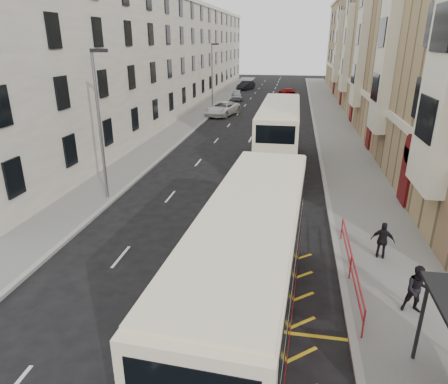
% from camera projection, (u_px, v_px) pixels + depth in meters
% --- Properties ---
extents(ground, '(200.00, 200.00, 0.00)m').
position_uv_depth(ground, '(134.00, 378.00, 10.80)').
color(ground, black).
rests_on(ground, ground).
extents(pavement_right, '(4.00, 120.00, 0.15)m').
position_uv_depth(pavement_right, '(338.00, 137.00, 37.07)').
color(pavement_right, slate).
rests_on(pavement_right, ground).
extents(pavement_left, '(3.00, 120.00, 0.15)m').
position_uv_depth(pavement_left, '(177.00, 131.00, 39.58)').
color(pavement_left, slate).
rests_on(pavement_left, ground).
extents(kerb_right, '(0.25, 120.00, 0.15)m').
position_uv_depth(kerb_right, '(316.00, 136.00, 37.39)').
color(kerb_right, '#979791').
rests_on(kerb_right, ground).
extents(kerb_left, '(0.25, 120.00, 0.15)m').
position_uv_depth(kerb_left, '(192.00, 132.00, 39.33)').
color(kerb_left, '#979791').
rests_on(kerb_left, ground).
extents(road_markings, '(10.00, 110.00, 0.01)m').
position_uv_depth(road_markings, '(265.00, 109.00, 52.18)').
color(road_markings, silver).
rests_on(road_markings, ground).
extents(terrace_right, '(10.75, 79.00, 15.25)m').
position_uv_depth(terrace_right, '(393.00, 49.00, 47.43)').
color(terrace_right, tan).
rests_on(terrace_right, ground).
extents(terrace_left, '(9.18, 79.00, 13.25)m').
position_uv_depth(terrace_left, '(165.00, 56.00, 52.49)').
color(terrace_left, silver).
rests_on(terrace_left, ground).
extents(guard_railing, '(0.06, 6.56, 1.01)m').
position_uv_depth(guard_railing, '(351.00, 262.00, 14.77)').
color(guard_railing, '#AC1F27').
rests_on(guard_railing, pavement_right).
extents(street_lamp_near, '(0.93, 0.18, 8.00)m').
position_uv_depth(street_lamp_near, '(100.00, 118.00, 21.21)').
color(street_lamp_near, slate).
rests_on(street_lamp_near, pavement_left).
extents(street_lamp_far, '(0.93, 0.18, 8.00)m').
position_uv_depth(street_lamp_far, '(213.00, 74.00, 48.80)').
color(street_lamp_far, slate).
rests_on(street_lamp_far, pavement_left).
extents(double_decker_front, '(3.13, 11.20, 4.42)m').
position_uv_depth(double_decker_front, '(250.00, 273.00, 11.51)').
color(double_decker_front, beige).
rests_on(double_decker_front, ground).
extents(double_decker_rear, '(2.61, 11.31, 4.51)m').
position_uv_depth(double_decker_rear, '(279.00, 136.00, 27.74)').
color(double_decker_rear, beige).
rests_on(double_decker_rear, ground).
extents(pedestrian_mid, '(0.84, 0.66, 1.69)m').
position_uv_depth(pedestrian_mid, '(418.00, 290.00, 12.90)').
color(pedestrian_mid, black).
rests_on(pedestrian_mid, pavement_right).
extents(pedestrian_far, '(0.98, 0.59, 1.57)m').
position_uv_depth(pedestrian_far, '(383.00, 240.00, 16.19)').
color(pedestrian_far, black).
rests_on(pedestrian_far, pavement_right).
extents(white_van, '(4.02, 6.31, 1.62)m').
position_uv_depth(white_van, '(222.00, 109.00, 47.81)').
color(white_van, white).
rests_on(white_van, ground).
extents(car_silver, '(2.15, 4.13, 1.34)m').
position_uv_depth(car_silver, '(237.00, 96.00, 59.85)').
color(car_silver, '#A2A3AA').
rests_on(car_silver, ground).
extents(car_dark, '(3.04, 4.92, 1.53)m').
position_uv_depth(car_dark, '(246.00, 85.00, 72.67)').
color(car_dark, black).
rests_on(car_dark, ground).
extents(car_red, '(3.12, 5.04, 1.36)m').
position_uv_depth(car_red, '(287.00, 92.00, 63.75)').
color(car_red, '#8F0000').
rests_on(car_red, ground).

